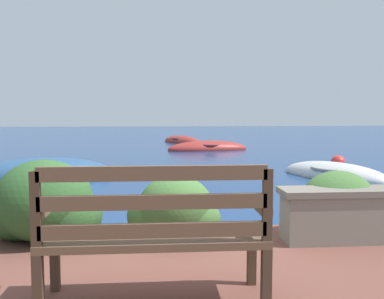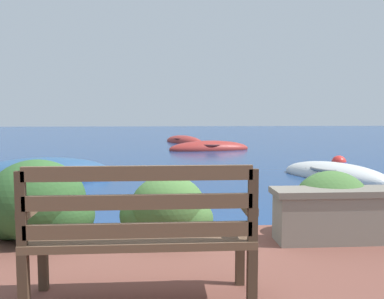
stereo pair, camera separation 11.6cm
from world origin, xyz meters
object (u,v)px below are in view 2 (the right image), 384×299
object	(u,v)px
rowboat_mid	(41,175)
rowboat_far	(209,149)
park_bench	(141,231)
mooring_buoy	(339,163)
rowboat_nearest	(334,175)
rowboat_outer	(184,142)

from	to	relation	value
rowboat_mid	rowboat_far	distance (m)	8.14
park_bench	mooring_buoy	world-z (taller)	park_bench
rowboat_nearest	mooring_buoy	size ratio (longest dim) A/B	6.41
park_bench	rowboat_far	world-z (taller)	park_bench
mooring_buoy	rowboat_outer	bearing A→B (deg)	113.28
rowboat_nearest	rowboat_mid	bearing A→B (deg)	56.38
rowboat_mid	rowboat_outer	size ratio (longest dim) A/B	1.04
rowboat_nearest	mooring_buoy	world-z (taller)	rowboat_nearest
rowboat_outer	rowboat_nearest	bearing A→B (deg)	167.36
park_bench	rowboat_nearest	xyz separation A→B (m)	(3.97, 6.53, -0.65)
rowboat_mid	rowboat_outer	bearing A→B (deg)	-123.38
mooring_buoy	park_bench	bearing A→B (deg)	-119.84
rowboat_nearest	park_bench	bearing A→B (deg)	118.21
park_bench	rowboat_outer	world-z (taller)	park_bench
rowboat_far	rowboat_outer	distance (m)	4.06
park_bench	rowboat_mid	world-z (taller)	park_bench
park_bench	rowboat_mid	size ratio (longest dim) A/B	0.45
rowboat_nearest	rowboat_mid	size ratio (longest dim) A/B	0.87
rowboat_outer	rowboat_mid	bearing A→B (deg)	134.22
park_bench	rowboat_far	size ratio (longest dim) A/B	0.44
rowboat_mid	mooring_buoy	distance (m)	7.77
park_bench	rowboat_far	distance (m)	13.83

